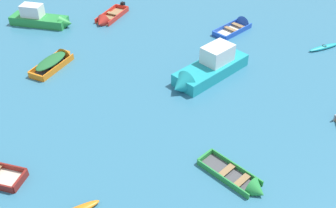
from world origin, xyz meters
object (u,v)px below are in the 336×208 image
rowboat_blue_back_row_right (240,25)px  motor_launch_turquoise_cluster_outer (207,69)px  kayak_turquoise_midfield_left (324,47)px  motor_launch_green_midfield_right (43,19)px  rowboat_orange_distant_center (57,60)px  rowboat_green_far_left (246,184)px  rowboat_red_near_right (106,19)px

rowboat_blue_back_row_right → motor_launch_turquoise_cluster_outer: (-4.81, -7.63, 0.51)m
kayak_turquoise_midfield_left → motor_launch_green_midfield_right: bearing=161.5°
rowboat_orange_distant_center → kayak_turquoise_midfield_left: bearing=-1.7°
rowboat_green_far_left → motor_launch_green_midfield_right: (-12.61, 21.23, 0.43)m
motor_launch_turquoise_cluster_outer → rowboat_red_near_right: 12.73m
kayak_turquoise_midfield_left → rowboat_green_far_left: 17.19m
kayak_turquoise_midfield_left → motor_launch_turquoise_cluster_outer: bearing=-164.8°
rowboat_green_far_left → motor_launch_turquoise_cluster_outer: motor_launch_turquoise_cluster_outer is taller
rowboat_orange_distant_center → rowboat_red_near_right: 8.05m
rowboat_green_far_left → motor_launch_turquoise_cluster_outer: size_ratio=0.59×
rowboat_orange_distant_center → motor_launch_turquoise_cluster_outer: bearing=-17.7°
rowboat_orange_distant_center → rowboat_red_near_right: bearing=60.9°
rowboat_orange_distant_center → motor_launch_green_midfield_right: (-1.79, 7.16, 0.23)m
rowboat_green_far_left → rowboat_red_near_right: bearing=108.1°
rowboat_blue_back_row_right → rowboat_green_far_left: bearing=-105.4°
rowboat_green_far_left → rowboat_red_near_right: rowboat_red_near_right is taller
rowboat_blue_back_row_right → motor_launch_green_midfield_right: motor_launch_green_midfield_right is taller
rowboat_orange_distant_center → rowboat_green_far_left: size_ratio=1.06×
kayak_turquoise_midfield_left → rowboat_blue_back_row_right: bearing=140.2°
kayak_turquoise_midfield_left → rowboat_orange_distant_center: rowboat_orange_distant_center is taller
rowboat_orange_distant_center → rowboat_green_far_left: 17.75m
rowboat_orange_distant_center → rowboat_blue_back_row_right: bearing=14.6°
rowboat_green_far_left → motor_launch_green_midfield_right: bearing=120.7°
rowboat_orange_distant_center → rowboat_red_near_right: (3.92, 7.03, -0.16)m
rowboat_orange_distant_center → rowboat_green_far_left: bearing=-52.4°
rowboat_green_far_left → rowboat_blue_back_row_right: rowboat_blue_back_row_right is taller
kayak_turquoise_midfield_left → rowboat_orange_distant_center: bearing=178.3°
rowboat_blue_back_row_right → rowboat_red_near_right: 12.27m
rowboat_orange_distant_center → rowboat_blue_back_row_right: rowboat_blue_back_row_right is taller
rowboat_blue_back_row_right → rowboat_red_near_right: (-11.92, 2.91, 0.01)m
motor_launch_green_midfield_right → rowboat_red_near_right: motor_launch_green_midfield_right is taller
kayak_turquoise_midfield_left → rowboat_blue_back_row_right: (-5.73, 4.78, 0.06)m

